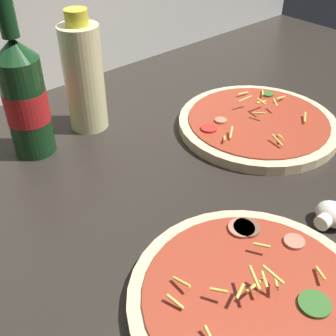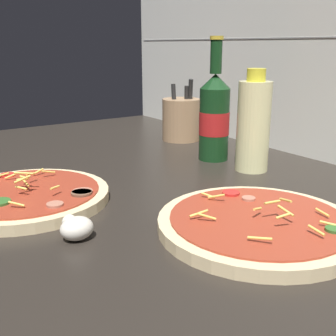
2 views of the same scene
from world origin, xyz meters
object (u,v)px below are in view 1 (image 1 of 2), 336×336
Objects in this scene: oil_bottle at (84,77)px; mushroom_left at (332,215)px; beer_bottle at (24,96)px; pizza_far at (257,124)px; pizza_near at (253,300)px.

mushroom_left is (10.51, -44.23, -8.18)cm from oil_bottle.
oil_bottle is 46.19cm from mushroom_left.
mushroom_left is at bearing -63.04° from beer_bottle.
oil_bottle is 4.34× the size of mushroom_left.
pizza_far reaches higher than mushroom_left.
pizza_near is at bearing -175.15° from mushroom_left.
beer_bottle is 5.66× the size of mushroom_left.
pizza_near is 1.32× the size of oil_bottle.
oil_bottle reaches higher than mushroom_left.
pizza_far is (30.60, 24.35, -0.01)cm from pizza_near.
oil_bottle is at bearing 103.37° from mushroom_left.
oil_bottle is (7.79, 45.78, 8.78)cm from pizza_near.
pizza_near reaches higher than pizza_far.
pizza_near is 47.26cm from oil_bottle.
beer_bottle is (-3.71, 44.84, 9.20)cm from pizza_near.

